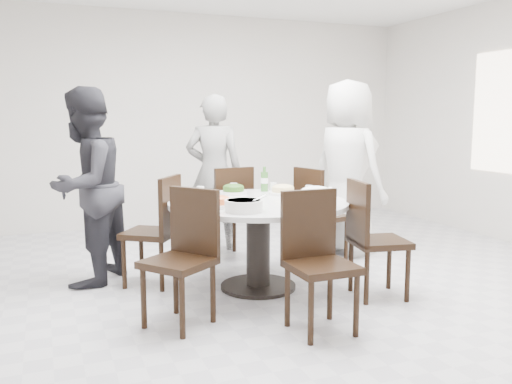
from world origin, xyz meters
name	(u,v)px	position (x,y,z in m)	size (l,w,h in m)	color
floor	(292,282)	(0.00, 0.00, 0.00)	(6.00, 6.00, 0.01)	silver
wall_back	(199,120)	(0.00, 3.00, 1.40)	(6.00, 0.01, 2.80)	silver
dining_table	(258,245)	(-0.34, -0.04, 0.38)	(1.50, 1.50, 0.75)	silver
chair_ne	(323,214)	(0.59, 0.54, 0.47)	(0.42, 0.42, 0.95)	black
chair_n	(226,212)	(-0.27, 1.03, 0.47)	(0.42, 0.42, 0.95)	black
chair_nw	(150,231)	(-1.17, 0.40, 0.47)	(0.42, 0.42, 0.95)	black
chair_sw	(178,259)	(-1.16, -0.61, 0.47)	(0.42, 0.42, 0.95)	black
chair_s	(322,263)	(-0.29, -1.07, 0.47)	(0.42, 0.42, 0.95)	black
chair_se	(379,239)	(0.49, -0.60, 0.47)	(0.42, 0.42, 0.95)	black
diner_right	(347,168)	(0.98, 0.74, 0.91)	(0.89, 0.58, 1.83)	silver
diner_middle	(214,173)	(-0.27, 1.44, 0.84)	(0.62, 0.40, 1.69)	black
diner_left	(85,187)	(-1.67, 0.64, 0.85)	(0.83, 0.64, 1.70)	black
dish_greens	(234,191)	(-0.39, 0.43, 0.78)	(0.25, 0.25, 0.06)	white
dish_pale	(283,191)	(0.01, 0.24, 0.78)	(0.26, 0.26, 0.07)	white
dish_orange	(205,197)	(-0.75, 0.13, 0.78)	(0.25, 0.25, 0.07)	white
dish_redbrown	(313,197)	(0.10, -0.18, 0.78)	(0.27, 0.27, 0.07)	white
dish_tofu	(218,203)	(-0.74, -0.20, 0.78)	(0.24, 0.24, 0.06)	white
rice_bowl	(316,200)	(-0.04, -0.50, 0.81)	(0.29, 0.29, 0.12)	silver
soup_bowl	(244,206)	(-0.63, -0.46, 0.79)	(0.29, 0.29, 0.09)	white
beverage_bottle	(264,179)	(-0.06, 0.49, 0.87)	(0.07, 0.07, 0.23)	#366E2C
tea_cups	(231,188)	(-0.37, 0.57, 0.79)	(0.07, 0.07, 0.08)	white
chopsticks	(230,190)	(-0.35, 0.64, 0.76)	(0.24, 0.04, 0.01)	tan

